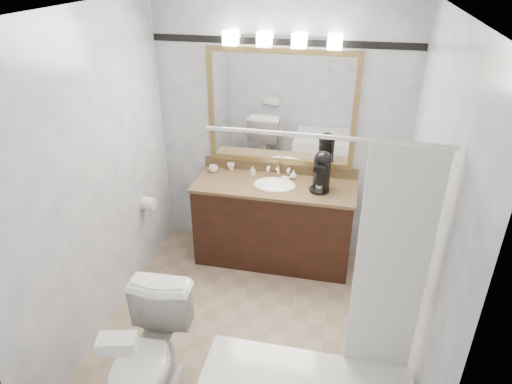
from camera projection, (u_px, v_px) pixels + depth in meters
room at (250, 197)px, 3.24m from camera, size 2.42×2.62×2.52m
vanity at (274, 221)px, 4.49m from camera, size 1.53×0.58×0.97m
mirror at (281, 109)px, 4.23m from camera, size 1.40×0.04×1.10m
vanity_light_bar at (282, 39)px, 3.88m from camera, size 1.02×0.14×0.12m
accent_stripe at (283, 42)px, 3.96m from camera, size 2.40×0.01×0.06m
tp_roll at (148, 203)px, 4.28m from camera, size 0.11×0.12×0.12m
toilet at (148, 359)px, 3.02m from camera, size 0.49×0.81×0.81m
tissue_box at (117, 344)px, 2.55m from camera, size 0.24×0.17×0.09m
coffee_maker at (322, 170)px, 4.14m from camera, size 0.19×0.24×0.37m
cup_left at (213, 169)px, 4.53m from camera, size 0.09×0.09×0.07m
cup_right at (231, 167)px, 4.56m from camera, size 0.08×0.08×0.07m
soap_bottle_a at (253, 171)px, 4.45m from camera, size 0.05×0.05×0.09m
soap_bottle_b at (293, 175)px, 4.39m from camera, size 0.08×0.08×0.08m
soap_bar at (285, 178)px, 4.38m from camera, size 0.09×0.07×0.02m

